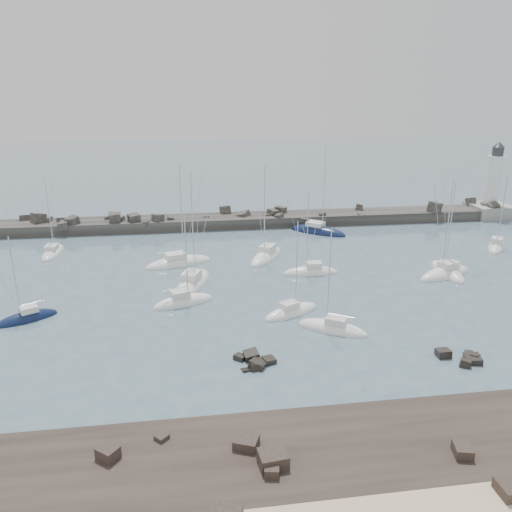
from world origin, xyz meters
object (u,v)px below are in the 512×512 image
Objects in this scene: sailboat_1 at (53,253)px; sailboat_6 at (266,257)px; sailboat_7 at (291,312)px; sailboat_13 at (183,303)px; sailboat_2 at (27,319)px; sailboat_5 at (332,329)px; sailboat_4 at (179,263)px; sailboat_3 at (193,284)px; sailboat_14 at (311,273)px; lighthouse at (491,200)px; sailboat_12 at (496,247)px; sailboat_10 at (447,272)px; sailboat_9 at (445,274)px; sailboat_8 at (318,232)px.

sailboat_6 is (30.58, -6.36, 0.03)m from sailboat_1.
sailboat_7 is 0.96× the size of sailboat_13.
sailboat_2 is 0.88× the size of sailboat_5.
sailboat_4 is 13.53m from sailboat_13.
sailboat_3 is 1.29× the size of sailboat_14.
sailboat_14 reaches higher than sailboat_7.
lighthouse reaches higher than sailboat_1.
sailboat_1 is 25.17m from sailboat_3.
sailboat_12 is at bearing 0.86° from sailboat_4.
sailboat_13 is at bearing 6.49° from sailboat_2.
sailboat_6 reaches higher than sailboat_2.
sailboat_7 is 24.61m from sailboat_10.
sailboat_5 is 1.04× the size of sailboat_7.
sailboat_2 is (2.65, -22.67, 0.01)m from sailboat_1.
sailboat_4 is 35.34m from sailboat_9.
sailboat_10 reaches higher than sailboat_13.
sailboat_3 is 1.09× the size of sailboat_9.
sailboat_2 is at bearing -165.73° from sailboat_12.
sailboat_1 is 31.23m from sailboat_6.
sailboat_10 is at bearing 8.50° from sailboat_13.
sailboat_7 is 0.70× the size of sailboat_8.
sailboat_1 reaches higher than sailboat_12.
sailboat_10 is (22.45, -9.36, -0.01)m from sailboat_6.
sailboat_3 is at bearing 23.04° from sailboat_2.
sailboat_10 is at bearing -16.51° from sailboat_1.
sailboat_7 reaches higher than sailboat_2.
sailboat_3 is at bearing -154.04° from lighthouse.
sailboat_4 is at bearing 166.44° from sailboat_10.
sailboat_14 is (1.77, 15.98, 0.01)m from sailboat_5.
sailboat_4 reaches higher than sailboat_6.
sailboat_8 reaches higher than sailboat_6.
sailboat_7 is at bearing -159.00° from sailboat_9.
sailboat_1 is (-76.21, -12.07, -2.96)m from lighthouse.
sailboat_10 is at bearing 35.05° from sailboat_5.
lighthouse is at bearing 31.92° from sailboat_14.
sailboat_3 reaches higher than sailboat_7.
sailboat_10 is (19.53, 13.70, 0.01)m from sailboat_5.
sailboat_5 is 23.24m from sailboat_6.
sailboat_8 is at bearing 118.77° from sailboat_10.
sailboat_7 is 0.80× the size of sailboat_9.
sailboat_2 is 0.69× the size of sailboat_4.
sailboat_14 is (5.03, 11.60, 0.01)m from sailboat_7.
sailboat_2 is at bearing 175.12° from sailboat_7.
sailboat_8 is 1.14× the size of sailboat_9.
sailboat_6 reaches higher than sailboat_10.
sailboat_12 is at bearing 10.74° from sailboat_3.
sailboat_12 is (24.54, -12.27, 0.01)m from sailboat_8.
sailboat_6 is 16.11m from sailboat_8.
sailboat_8 reaches higher than sailboat_1.
sailboat_7 is (12.04, -17.71, -0.01)m from sailboat_4.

